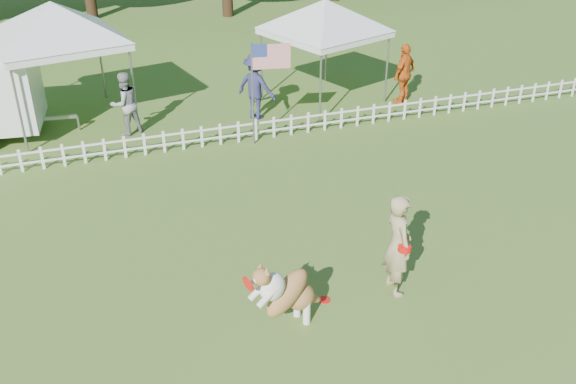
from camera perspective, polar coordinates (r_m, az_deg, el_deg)
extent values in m
plane|color=#3C641F|center=(11.80, 5.76, -8.71)|extent=(120.00, 120.00, 0.00)
imported|color=tan|center=(11.36, 9.73, -4.64)|extent=(0.49, 0.73, 1.95)
cylinder|color=red|center=(11.53, 3.24, -9.56)|extent=(0.23, 0.23, 0.02)
imported|color=gray|center=(18.16, -14.28, 7.62)|extent=(1.04, 0.93, 1.75)
imported|color=#24254E|center=(18.71, -2.84, 9.38)|extent=(1.35, 1.41, 1.93)
imported|color=#CF5818|center=(20.20, 10.29, 10.31)|extent=(1.16, 0.95, 1.85)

